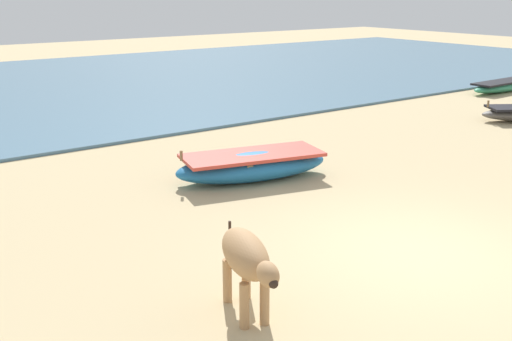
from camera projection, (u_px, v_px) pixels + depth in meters
The scene contains 5 objects.
ground at pixel (417, 253), 9.12m from camera, with size 80.00×80.00×0.00m, color tan.
sea_water at pixel (35, 89), 23.67m from camera, with size 60.00×20.00×0.08m, color slate.
fishing_boat_2 at pixel (507, 85), 23.41m from camera, with size 4.19×0.96×0.61m.
fishing_boat_3 at pixel (252, 165), 12.53m from camera, with size 3.46×1.91×0.77m.
cow_adult_tan at pixel (247, 258), 7.18m from camera, with size 0.77×1.58×1.04m.
Camera 1 is at (-6.89, -5.34, 3.82)m, focal length 42.50 mm.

